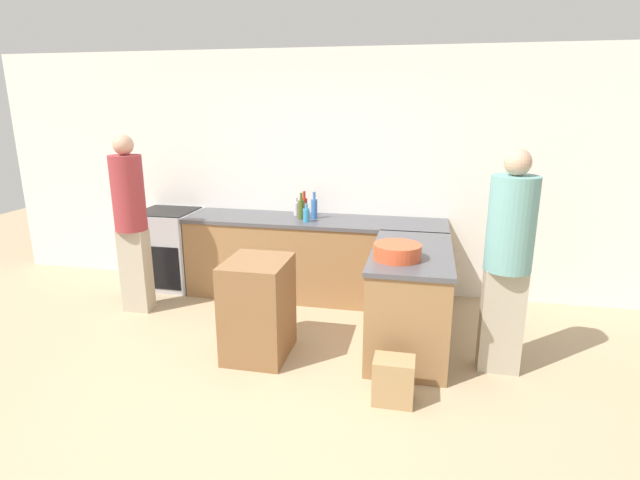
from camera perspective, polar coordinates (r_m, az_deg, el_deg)
The scene contains 15 objects.
ground_plane at distance 4.03m, azimuth -7.06°, elevation -16.64°, with size 14.00×14.00×0.00m, color tan.
wall_back at distance 5.72m, azimuth 0.16°, elevation 7.61°, with size 8.00×0.06×2.70m.
counter_back at distance 5.58m, azimuth -0.62°, elevation -2.08°, with size 2.87×0.69×0.90m.
counter_peninsula at distance 4.52m, azimuth 10.21°, elevation -6.62°, with size 0.69×1.35×0.90m.
range_oven at distance 6.20m, azimuth -16.82°, elevation -0.91°, with size 0.68×0.65×0.91m.
island_table at distance 4.34m, azimuth -7.09°, elevation -7.75°, with size 0.52×0.61×0.86m.
mixing_bowl at distance 4.10m, azimuth 8.83°, elevation -1.32°, with size 0.39×0.39×0.13m.
hot_sauce_bottle at distance 5.57m, azimuth -1.80°, elevation 3.87°, with size 0.07×0.07×0.28m.
dish_soap_bottle at distance 5.31m, azimuth -1.57°, elevation 2.90°, with size 0.07×0.07×0.20m.
olive_oil_bottle at distance 5.44m, azimuth -2.15°, elevation 3.60°, with size 0.07×0.07×0.29m.
water_bottle_blue at distance 5.46m, azimuth -0.66°, elevation 3.67°, with size 0.07×0.07×0.30m.
vinegar_bottle_clear at distance 5.63m, azimuth -2.71°, elevation 3.65°, with size 0.06×0.06×0.20m.
person_by_range at distance 5.41m, azimuth -20.83°, elevation 2.41°, with size 0.32×0.32×1.83m.
person_at_peninsula at distance 4.15m, azimuth 20.70°, elevation -1.72°, with size 0.36×0.36×1.81m.
paper_bag at distance 3.82m, azimuth 8.39°, elevation -15.58°, with size 0.30×0.22×0.35m.
Camera 1 is at (1.17, -3.21, 2.14)m, focal length 28.00 mm.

